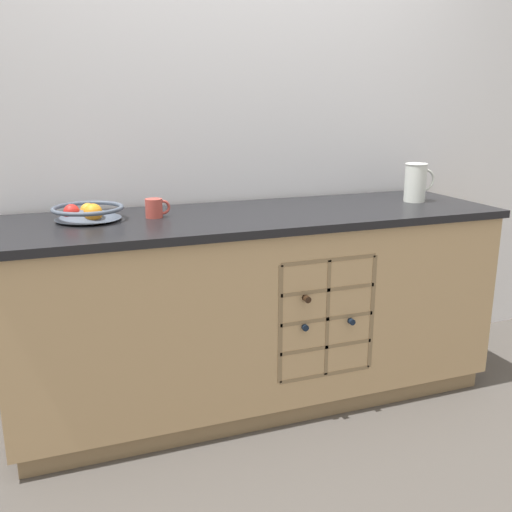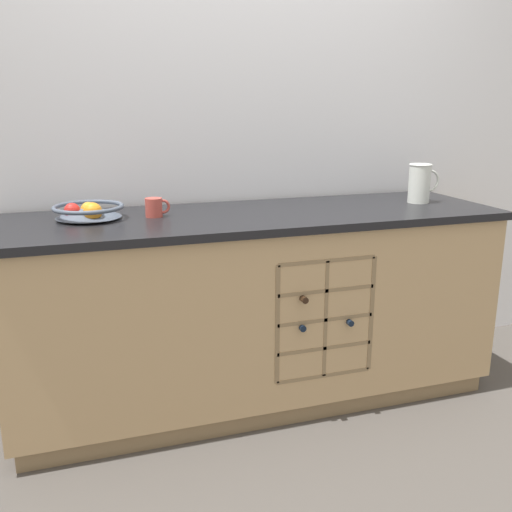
# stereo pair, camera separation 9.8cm
# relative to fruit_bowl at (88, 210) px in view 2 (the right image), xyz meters

# --- Properties ---
(ground_plane) EXTENTS (14.00, 14.00, 0.00)m
(ground_plane) POSITION_rel_fruit_bowl_xyz_m (0.72, -0.08, -0.95)
(ground_plane) COLOR #4C4742
(back_wall) EXTENTS (4.61, 0.06, 2.55)m
(back_wall) POSITION_rel_fruit_bowl_xyz_m (0.72, 0.31, 0.32)
(back_wall) COLOR white
(back_wall) RESTS_ON ground_plane
(kitchen_island) EXTENTS (2.25, 0.71, 0.91)m
(kitchen_island) POSITION_rel_fruit_bowl_xyz_m (0.72, -0.09, -0.49)
(kitchen_island) COLOR olive
(kitchen_island) RESTS_ON ground_plane
(fruit_bowl) EXTENTS (0.30, 0.30, 0.08)m
(fruit_bowl) POSITION_rel_fruit_bowl_xyz_m (0.00, 0.00, 0.00)
(fruit_bowl) COLOR #4C5666
(fruit_bowl) RESTS_ON kitchen_island
(white_pitcher) EXTENTS (0.17, 0.11, 0.19)m
(white_pitcher) POSITION_rel_fruit_bowl_xyz_m (1.58, -0.07, 0.06)
(white_pitcher) COLOR silver
(white_pitcher) RESTS_ON kitchen_island
(ceramic_mug) EXTENTS (0.11, 0.07, 0.08)m
(ceramic_mug) POSITION_rel_fruit_bowl_xyz_m (0.28, -0.03, 0.00)
(ceramic_mug) COLOR #B7473D
(ceramic_mug) RESTS_ON kitchen_island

